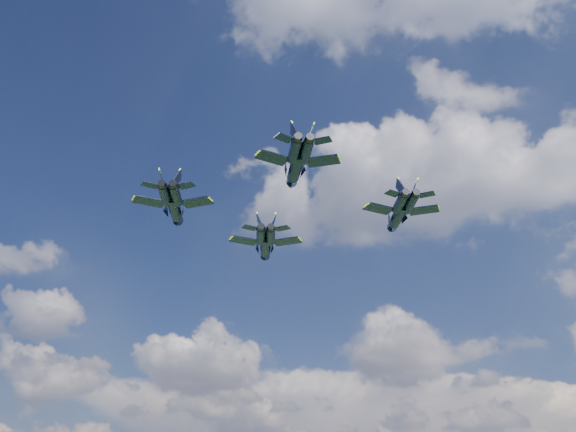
# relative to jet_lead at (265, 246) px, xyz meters

# --- Properties ---
(jet_lead) EXTENTS (12.69, 17.39, 4.16)m
(jet_lead) POSITION_rel_jet_lead_xyz_m (0.00, 0.00, 0.00)
(jet_lead) COLOR black
(jet_left) EXTENTS (12.21, 16.77, 4.00)m
(jet_left) POSITION_rel_jet_lead_xyz_m (-6.48, -21.57, -0.67)
(jet_left) COLOR black
(jet_right) EXTENTS (11.95, 16.26, 3.91)m
(jet_right) POSITION_rel_jet_lead_xyz_m (26.72, -5.78, -1.07)
(jet_right) COLOR black
(jet_slot) EXTENTS (11.53, 15.45, 3.76)m
(jet_slot) POSITION_rel_jet_lead_xyz_m (17.06, -27.27, -1.15)
(jet_slot) COLOR black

